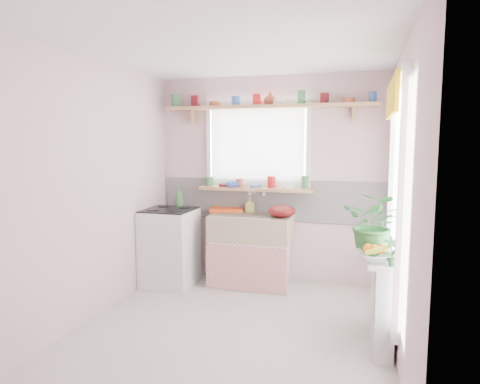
# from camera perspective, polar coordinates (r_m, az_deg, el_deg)

# --- Properties ---
(room) EXTENTS (3.20, 3.20, 3.20)m
(room) POSITION_cam_1_polar(r_m,az_deg,el_deg) (4.43, 10.33, 2.20)
(room) COLOR beige
(room) RESTS_ON ground
(sink_unit) EXTENTS (0.95, 0.65, 1.11)m
(sink_unit) POSITION_cam_1_polar(r_m,az_deg,el_deg) (5.15, 1.53, -7.66)
(sink_unit) COLOR white
(sink_unit) RESTS_ON ground
(cooker) EXTENTS (0.58, 0.58, 0.93)m
(cooker) POSITION_cam_1_polar(r_m,az_deg,el_deg) (5.24, -9.34, -7.18)
(cooker) COLOR white
(cooker) RESTS_ON ground
(radiator_ledge) EXTENTS (0.22, 0.95, 0.78)m
(radiator_ledge) POSITION_cam_1_polar(r_m,az_deg,el_deg) (3.97, 18.46, -12.98)
(radiator_ledge) COLOR white
(radiator_ledge) RESTS_ON ground
(windowsill) EXTENTS (1.40, 0.22, 0.04)m
(windowsill) POSITION_cam_1_polar(r_m,az_deg,el_deg) (5.20, 2.07, 0.41)
(windowsill) COLOR tan
(windowsill) RESTS_ON room
(pine_shelf) EXTENTS (2.52, 0.24, 0.04)m
(pine_shelf) POSITION_cam_1_polar(r_m,az_deg,el_deg) (5.14, 3.74, 11.26)
(pine_shelf) COLOR tan
(pine_shelf) RESTS_ON room
(shelf_crockery) EXTENTS (2.47, 0.11, 0.12)m
(shelf_crockery) POSITION_cam_1_polar(r_m,az_deg,el_deg) (5.16, 3.49, 12.09)
(shelf_crockery) COLOR #3F7F4C
(shelf_crockery) RESTS_ON pine_shelf
(sill_crockery) EXTENTS (1.35, 0.11, 0.12)m
(sill_crockery) POSITION_cam_1_polar(r_m,az_deg,el_deg) (5.20, 1.89, 1.24)
(sill_crockery) COLOR #3F7F4C
(sill_crockery) RESTS_ON windowsill
(dish_tray) EXTENTS (0.47, 0.40, 0.04)m
(dish_tray) POSITION_cam_1_polar(r_m,az_deg,el_deg) (5.36, -1.79, -2.31)
(dish_tray) COLOR #FA5016
(dish_tray) RESTS_ON sink_unit
(colander) EXTENTS (0.33, 0.33, 0.14)m
(colander) POSITION_cam_1_polar(r_m,az_deg,el_deg) (4.93, 5.63, -2.54)
(colander) COLOR #5B0F10
(colander) RESTS_ON sink_unit
(jade_plant) EXTENTS (0.60, 0.56, 0.53)m
(jade_plant) POSITION_cam_1_polar(r_m,az_deg,el_deg) (3.71, 17.52, -4.05)
(jade_plant) COLOR #29682C
(jade_plant) RESTS_ON radiator_ledge
(fruit_bowl) EXTENTS (0.36, 0.36, 0.07)m
(fruit_bowl) POSITION_cam_1_polar(r_m,az_deg,el_deg) (3.57, 17.47, -8.22)
(fruit_bowl) COLOR silver
(fruit_bowl) RESTS_ON radiator_ledge
(herb_pot) EXTENTS (0.14, 0.12, 0.23)m
(herb_pot) POSITION_cam_1_polar(r_m,az_deg,el_deg) (3.45, 19.57, -7.47)
(herb_pot) COLOR #255C29
(herb_pot) RESTS_ON radiator_ledge
(soap_bottle_sink) EXTENTS (0.10, 0.10, 0.18)m
(soap_bottle_sink) POSITION_cam_1_polar(r_m,az_deg,el_deg) (5.27, 1.33, -1.72)
(soap_bottle_sink) COLOR #D6DC62
(soap_bottle_sink) RESTS_ON sink_unit
(sill_cup) EXTENTS (0.13, 0.13, 0.10)m
(sill_cup) POSITION_cam_1_polar(r_m,az_deg,el_deg) (5.30, 0.38, 1.28)
(sill_cup) COLOR beige
(sill_cup) RESTS_ON windowsill
(sill_bowl) EXTENTS (0.24, 0.24, 0.06)m
(sill_bowl) POSITION_cam_1_polar(r_m,az_deg,el_deg) (5.21, -0.98, 0.97)
(sill_bowl) COLOR #3758B5
(sill_bowl) RESTS_ON windowsill
(shelf_vase) EXTENTS (0.19, 0.19, 0.16)m
(shelf_vase) POSITION_cam_1_polar(r_m,az_deg,el_deg) (5.21, 4.05, 12.33)
(shelf_vase) COLOR #97412E
(shelf_vase) RESTS_ON pine_shelf
(cooker_bottle) EXTENTS (0.12, 0.12, 0.24)m
(cooker_bottle) POSITION_cam_1_polar(r_m,az_deg,el_deg) (5.32, -8.12, -0.64)
(cooker_bottle) COLOR #3F7E41
(cooker_bottle) RESTS_ON cooker
(fruit) EXTENTS (0.20, 0.14, 0.10)m
(fruit) POSITION_cam_1_polar(r_m,az_deg,el_deg) (3.56, 17.59, -7.27)
(fruit) COLOR orange
(fruit) RESTS_ON fruit_bowl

